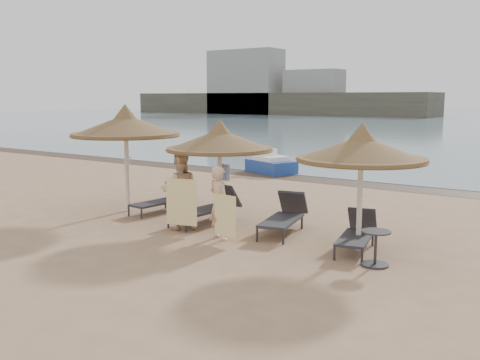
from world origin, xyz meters
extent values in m
plane|color=#A87E5A|center=(0.00, 0.00, 0.00)|extent=(160.00, 160.00, 0.00)
cube|color=#453528|center=(0.00, 9.40, 0.00)|extent=(200.00, 1.60, 0.01)
cube|color=brown|center=(-45.00, 78.00, 2.00)|extent=(60.00, 10.00, 4.00)
cube|color=gray|center=(-50.00, 76.00, 6.00)|extent=(14.00, 6.00, 12.00)
cube|color=gray|center=(-36.00, 77.00, 4.00)|extent=(10.00, 5.00, 8.00)
cylinder|color=silver|center=(-3.65, 1.00, 1.12)|extent=(0.13, 0.13, 2.25)
cone|color=brown|center=(-3.65, 1.00, 2.48)|extent=(3.10, 3.10, 0.59)
cone|color=brown|center=(-3.65, 1.00, 2.83)|extent=(0.75, 0.75, 0.48)
cylinder|color=brown|center=(-3.65, 1.00, 2.20)|extent=(3.04, 3.04, 0.11)
cylinder|color=silver|center=(-0.46, 1.16, 0.99)|extent=(0.11, 0.11, 1.99)
cone|color=brown|center=(-0.46, 1.16, 2.20)|extent=(2.75, 2.75, 0.52)
cone|color=brown|center=(-0.46, 1.16, 2.51)|extent=(0.66, 0.66, 0.43)
cylinder|color=brown|center=(-0.46, 1.16, 1.95)|extent=(2.69, 2.69, 0.09)
cylinder|color=silver|center=(3.39, 0.98, 1.00)|extent=(0.11, 0.11, 2.00)
cone|color=brown|center=(3.39, 0.98, 2.21)|extent=(2.76, 2.76, 0.52)
cone|color=brown|center=(3.39, 0.98, 2.52)|extent=(0.67, 0.67, 0.43)
cylinder|color=brown|center=(3.39, 0.98, 1.96)|extent=(2.71, 2.71, 0.10)
cylinder|color=#2D2C30|center=(-3.10, 0.49, 0.14)|extent=(0.05, 0.05, 0.27)
cylinder|color=#2D2C30|center=(-2.56, 0.44, 0.14)|extent=(0.05, 0.05, 0.27)
cylinder|color=#2D2C30|center=(-2.98, 1.84, 0.14)|extent=(0.05, 0.05, 0.27)
cylinder|color=#2D2C30|center=(-2.44, 1.79, 0.14)|extent=(0.05, 0.05, 0.27)
cube|color=black|center=(-2.77, 1.19, 0.30)|extent=(0.73, 1.50, 0.06)
cube|color=black|center=(-2.69, 2.04, 0.53)|extent=(0.64, 0.46, 0.55)
cylinder|color=#2D2C30|center=(-1.29, 0.09, 0.16)|extent=(0.06, 0.06, 0.32)
cylinder|color=#2D2C30|center=(-0.66, 0.02, 0.16)|extent=(0.06, 0.06, 0.32)
cylinder|color=#2D2C30|center=(-1.10, 1.67, 0.16)|extent=(0.06, 0.06, 0.32)
cylinder|color=#2D2C30|center=(-0.47, 1.59, 0.16)|extent=(0.06, 0.06, 0.32)
cube|color=black|center=(-0.87, 0.90, 0.35)|extent=(0.89, 1.77, 0.07)
cube|color=black|center=(-0.76, 1.89, 0.62)|extent=(0.75, 0.56, 0.64)
cylinder|color=#2D2C30|center=(1.24, 0.28, 0.16)|extent=(0.06, 0.06, 0.31)
cylinder|color=#2D2C30|center=(1.85, 0.42, 0.16)|extent=(0.06, 0.06, 0.31)
cylinder|color=#2D2C30|center=(0.91, 1.80, 0.16)|extent=(0.06, 0.06, 0.31)
cylinder|color=#2D2C30|center=(1.51, 1.93, 0.16)|extent=(0.06, 0.06, 0.31)
cube|color=black|center=(1.37, 1.16, 0.34)|extent=(1.03, 1.77, 0.07)
cube|color=black|center=(1.16, 2.12, 0.61)|extent=(0.77, 0.61, 0.63)
cylinder|color=#2D2C30|center=(3.28, -0.01, 0.14)|extent=(0.05, 0.05, 0.28)
cylinder|color=#2D2C30|center=(3.82, 0.10, 0.14)|extent=(0.05, 0.05, 0.28)
cylinder|color=#2D2C30|center=(2.99, 1.33, 0.14)|extent=(0.05, 0.05, 0.28)
cylinder|color=#2D2C30|center=(3.53, 1.45, 0.14)|extent=(0.05, 0.05, 0.28)
cube|color=black|center=(3.40, 0.77, 0.30)|extent=(0.90, 1.57, 0.06)
cube|color=black|center=(3.22, 1.61, 0.54)|extent=(0.68, 0.53, 0.56)
cylinder|color=#2D2C30|center=(4.08, 0.13, 0.02)|extent=(0.54, 0.54, 0.04)
cylinder|color=#2D2C30|center=(4.08, 0.13, 0.35)|extent=(0.06, 0.06, 0.65)
cylinder|color=#2D2C30|center=(4.08, 0.13, 0.68)|extent=(0.58, 0.58, 0.03)
imported|color=#E0B38A|center=(-0.99, 0.21, 1.11)|extent=(1.20, 1.18, 2.22)
imported|color=#E0B38A|center=(0.40, -0.02, 0.99)|extent=(1.05, 0.85, 1.99)
cube|color=yellow|center=(-0.64, -0.14, 0.78)|extent=(0.79, 0.22, 1.13)
cube|color=yellow|center=(0.75, -0.27, 0.65)|extent=(0.67, 0.13, 0.94)
cube|color=silver|center=(-0.46, 1.34, 1.34)|extent=(0.33, 0.16, 0.41)
cube|color=black|center=(-0.46, 1.00, 1.02)|extent=(0.22, 0.14, 0.30)
cube|color=#204197|center=(-4.32, 10.07, 0.27)|extent=(2.51, 2.02, 0.55)
cube|color=white|center=(-4.32, 10.07, 0.61)|extent=(1.70, 1.53, 0.25)
cube|color=white|center=(-4.68, 10.22, 0.84)|extent=(0.80, 1.01, 0.35)
sphere|color=yellow|center=(-6.30, 23.06, 0.17)|extent=(0.34, 0.34, 0.34)
camera|label=1|loc=(7.61, -9.67, 3.26)|focal=40.00mm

